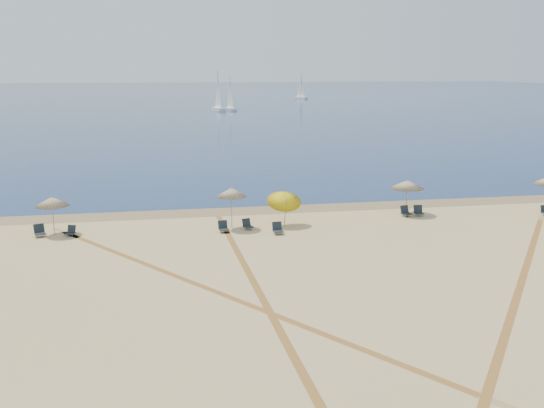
% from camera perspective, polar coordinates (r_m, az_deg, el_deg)
% --- Properties ---
extents(ground, '(160.00, 160.00, 0.00)m').
position_cam_1_polar(ground, '(20.50, 10.27, -15.98)').
color(ground, tan).
rests_on(ground, ground).
extents(ocean, '(500.00, 500.00, 0.00)m').
position_cam_1_polar(ocean, '(242.05, -8.70, 10.38)').
color(ocean, '#0C2151').
rests_on(ocean, ground).
extents(wet_sand, '(500.00, 500.00, 0.00)m').
position_cam_1_polar(wet_sand, '(42.44, -0.95, -0.52)').
color(wet_sand, olive).
rests_on(wet_sand, ground).
extents(umbrella_1, '(2.02, 2.02, 2.35)m').
position_cam_1_polar(umbrella_1, '(38.12, -20.31, 0.22)').
color(umbrella_1, gray).
rests_on(umbrella_1, ground).
extents(umbrella_2, '(1.90, 1.90, 2.64)m').
position_cam_1_polar(umbrella_2, '(37.12, -3.91, 1.13)').
color(umbrella_2, gray).
rests_on(umbrella_2, ground).
extents(umbrella_3, '(2.19, 2.22, 2.54)m').
position_cam_1_polar(umbrella_3, '(37.68, 1.19, 0.59)').
color(umbrella_3, gray).
rests_on(umbrella_3, ground).
extents(umbrella_4, '(2.32, 2.32, 2.41)m').
position_cam_1_polar(umbrella_4, '(41.78, 12.81, 1.84)').
color(umbrella_4, gray).
rests_on(umbrella_4, ground).
extents(chair_2, '(0.80, 0.87, 0.73)m').
position_cam_1_polar(chair_2, '(38.25, -21.35, -2.43)').
color(chair_2, black).
rests_on(chair_2, ground).
extents(chair_3, '(0.71, 0.76, 0.62)m').
position_cam_1_polar(chair_3, '(37.78, -18.71, -2.48)').
color(chair_3, black).
rests_on(chair_3, ground).
extents(chair_4, '(0.67, 0.75, 0.69)m').
position_cam_1_polar(chair_4, '(36.71, -4.68, -2.21)').
color(chair_4, black).
rests_on(chair_4, ground).
extents(chair_5, '(0.73, 0.78, 0.65)m').
position_cam_1_polar(chair_5, '(37.25, -2.37, -1.99)').
color(chair_5, black).
rests_on(chair_5, ground).
extents(chair_6, '(0.64, 0.73, 0.71)m').
position_cam_1_polar(chair_6, '(36.19, 0.54, -2.38)').
color(chair_6, black).
rests_on(chair_6, ground).
extents(chair_7, '(0.75, 0.82, 0.72)m').
position_cam_1_polar(chair_7, '(41.45, 12.67, -0.72)').
color(chair_7, black).
rests_on(chair_7, ground).
extents(chair_8, '(0.67, 0.75, 0.71)m').
position_cam_1_polar(chair_8, '(41.84, 13.83, -0.67)').
color(chair_8, black).
rests_on(chair_8, ground).
extents(sailboat_1, '(3.56, 5.63, 8.25)m').
position_cam_1_polar(sailboat_1, '(201.49, 2.79, 10.75)').
color(sailboat_1, white).
rests_on(sailboat_1, ocean).
extents(sailboat_2, '(2.89, 6.43, 9.29)m').
position_cam_1_polar(sailboat_2, '(144.91, -5.17, 10.02)').
color(sailboat_2, white).
rests_on(sailboat_2, ocean).
extents(sailboat_3, '(2.69, 5.30, 7.66)m').
position_cam_1_polar(sailboat_3, '(145.13, -4.02, 9.85)').
color(sailboat_3, white).
rests_on(sailboat_3, ocean).
extents(tire_tracks, '(54.54, 42.26, 0.00)m').
position_cam_1_polar(tire_tracks, '(28.29, 5.09, -7.51)').
color(tire_tracks, tan).
rests_on(tire_tracks, ground).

